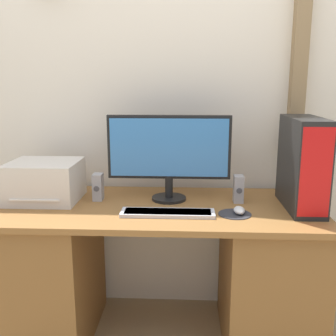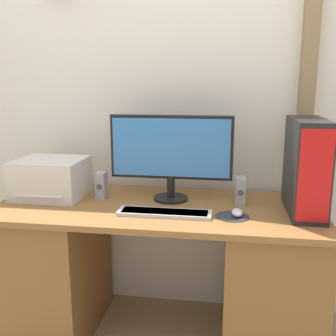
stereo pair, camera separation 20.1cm
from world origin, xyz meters
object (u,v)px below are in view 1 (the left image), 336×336
(keyboard, at_px, (168,213))
(speaker_right, at_px, (238,189))
(printer, at_px, (45,181))
(computer_tower, at_px, (303,164))
(monitor, at_px, (169,151))
(speaker_left, at_px, (98,187))
(mouse, at_px, (239,210))

(keyboard, height_order, speaker_right, speaker_right)
(printer, bearing_deg, computer_tower, -2.85)
(monitor, xyz_separation_m, computer_tower, (0.68, -0.11, -0.04))
(speaker_left, bearing_deg, mouse, -15.37)
(monitor, bearing_deg, speaker_right, -4.10)
(monitor, relative_size, speaker_right, 4.53)
(mouse, relative_size, speaker_right, 0.60)
(keyboard, relative_size, mouse, 5.26)
(computer_tower, xyz_separation_m, speaker_right, (-0.30, 0.08, -0.16))
(keyboard, height_order, printer, printer)
(printer, xyz_separation_m, speaker_right, (1.04, 0.01, -0.03))
(computer_tower, bearing_deg, speaker_left, 175.59)
(monitor, xyz_separation_m, keyboard, (0.01, -0.25, -0.26))
(monitor, relative_size, speaker_left, 4.53)
(speaker_right, bearing_deg, keyboard, -148.38)
(printer, height_order, speaker_right, printer)
(monitor, distance_m, printer, 0.69)
(computer_tower, height_order, speaker_right, computer_tower)
(monitor, bearing_deg, keyboard, -88.67)
(mouse, height_order, printer, printer)
(computer_tower, distance_m, speaker_left, 1.08)
(printer, bearing_deg, monitor, 3.43)
(computer_tower, bearing_deg, mouse, -159.49)
(printer, distance_m, speaker_left, 0.29)
(speaker_right, bearing_deg, mouse, -95.40)
(computer_tower, xyz_separation_m, printer, (-1.35, 0.07, -0.13))
(printer, height_order, speaker_left, printer)
(monitor, height_order, mouse, monitor)
(printer, bearing_deg, mouse, -10.40)
(printer, distance_m, speaker_right, 1.04)
(monitor, distance_m, speaker_right, 0.42)
(computer_tower, bearing_deg, printer, 177.15)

